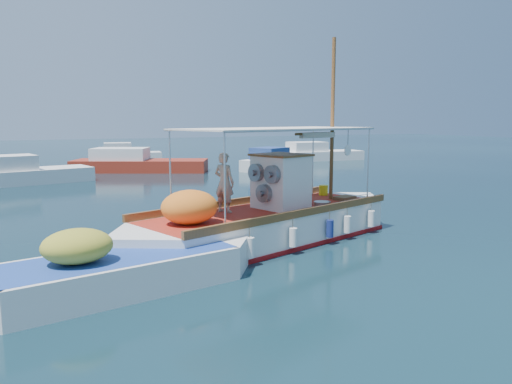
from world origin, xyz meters
name	(u,v)px	position (x,y,z in m)	size (l,w,h in m)	color
ground	(276,237)	(0.00, 0.00, 0.00)	(160.00, 160.00, 0.00)	black
fishing_caique	(267,223)	(-0.52, -0.43, 0.55)	(9.85, 4.94, 6.30)	white
dinghy	(117,275)	(-5.24, -2.79, 0.34)	(6.56, 2.75, 1.63)	white
bg_boat_nw	(24,175)	(-6.55, 17.17, 0.49)	(7.00, 3.79, 1.80)	silver
bg_boat_n	(136,164)	(0.47, 21.01, 0.49)	(9.25, 6.45, 1.80)	maroon
bg_boat_ne	(275,163)	(9.50, 17.87, 0.49)	(6.18, 4.75, 1.80)	silver
bg_boat_e	(316,155)	(16.58, 23.56, 0.49)	(7.82, 3.23, 1.80)	silver
bg_boat_far_n	(126,156)	(1.39, 29.10, 0.49)	(5.66, 2.82, 1.80)	silver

